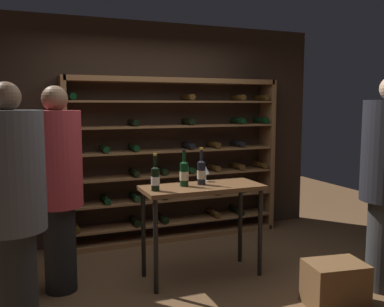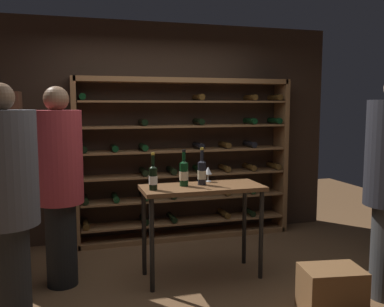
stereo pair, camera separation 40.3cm
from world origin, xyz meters
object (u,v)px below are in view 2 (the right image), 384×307
Objects in this scene: tasting_table at (202,198)px; wine_crate at (331,290)px; person_guest_plum_blouse at (59,178)px; wine_glass_stemmed_left at (208,171)px; person_bystander_red_print at (5,196)px; display_cabinet at (1,183)px; wine_bottle_amber_reserve at (184,173)px; wine_rack at (186,161)px; wine_bottle_green_slim at (202,172)px; wine_bottle_black_capsule at (153,177)px.

tasting_table is 1.40m from wine_crate.
tasting_table is 1.35m from person_guest_plum_blouse.
wine_crate is at bearing -60.91° from wine_glass_stemmed_left.
person_bystander_red_print reaches higher than display_cabinet.
wine_crate is (0.79, -1.00, -0.60)m from tasting_table.
display_cabinet is (-1.89, 0.72, 0.12)m from tasting_table.
wine_crate is 3.26m from display_cabinet.
wine_rack is at bearing 73.62° from wine_bottle_amber_reserve.
wine_bottle_green_slim is (-0.17, -1.19, 0.05)m from wine_rack.
display_cabinet is at bearing -165.96° from wine_rack.
wine_crate is 1.59m from wine_glass_stemmed_left.
wine_bottle_black_capsule reaches higher than wine_crate.
person_guest_plum_blouse is at bearing 174.23° from wine_bottle_green_slim.
wine_crate is 3.16× the size of wine_glass_stemmed_left.
tasting_table is 0.65× the size of display_cabinet.
wine_bottle_black_capsule reaches higher than tasting_table.
wine_bottle_amber_reserve is (1.52, 0.51, 0.02)m from person_bystander_red_print.
wine_bottle_green_slim is at bearing -19.45° from display_cabinet.
display_cabinet is at bearing 7.56° from person_guest_plum_blouse.
wine_bottle_black_capsule is (1.40, -0.79, 0.12)m from display_cabinet.
person_guest_plum_blouse reaches higher than wine_glass_stemmed_left.
person_bystander_red_print is 1.21m from display_cabinet.
wine_bottle_green_slim is at bearing -127.66° from wine_glass_stemmed_left.
wine_bottle_black_capsule is 2.27× the size of wine_glass_stemmed_left.
person_bystander_red_print is (-1.69, -0.47, 0.22)m from tasting_table.
person_guest_plum_blouse is at bearing 172.08° from tasting_table.
person_bystander_red_print is (-1.87, -1.70, 0.03)m from wine_rack.
person_bystander_red_print is 5.06× the size of wine_bottle_green_slim.
person_bystander_red_print is at bearing 110.98° from person_guest_plum_blouse.
wine_bottle_amber_reserve is (-0.18, -0.01, -0.00)m from wine_bottle_green_slim.
tasting_table is (-0.18, -1.24, -0.20)m from wine_rack.
wine_bottle_black_capsule is at bearing 144.01° from wine_crate.
person_bystander_red_print is 1.60m from wine_bottle_amber_reserve.
person_guest_plum_blouse is at bearing -43.24° from display_cabinet.
wine_glass_stemmed_left is (0.62, 0.26, -0.01)m from wine_bottle_black_capsule.
tasting_table is at bearing -105.83° from wine_bottle_green_slim.
wine_bottle_green_slim reaches higher than wine_bottle_amber_reserve.
person_bystander_red_print is 1.02× the size of display_cabinet.
wine_rack reaches higher than wine_bottle_amber_reserve.
display_cabinet is 1.61m from wine_bottle_black_capsule.
wine_bottle_green_slim reaches higher than tasting_table.
wine_glass_stemmed_left is (0.30, 0.15, -0.02)m from wine_bottle_amber_reserve.
wine_bottle_amber_reserve is at bearing -21.62° from display_cabinet.
wine_rack reaches higher than wine_bottle_black_capsule.
tasting_table is 0.32m from wine_glass_stemmed_left.
tasting_table is 7.72× the size of wine_glass_stemmed_left.
wine_bottle_green_slim is at bearing -134.97° from person_guest_plum_blouse.
wine_bottle_amber_reserve is at bearing 18.55° from wine_bottle_black_capsule.
person_guest_plum_blouse is 5.26× the size of wine_bottle_amber_reserve.
wine_crate is 1.55m from wine_bottle_green_slim.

